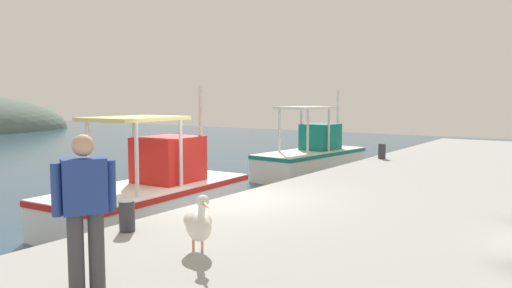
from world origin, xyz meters
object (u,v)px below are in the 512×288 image
(fishing_boat_third, at_px, (312,158))
(mooring_bollard_third, at_px, (382,151))
(pelican, at_px, (198,222))
(fisherman_standing, at_px, (85,209))
(fishing_boat_second, at_px, (153,193))
(mooring_bollard_second, at_px, (127,216))

(fishing_boat_third, xyz_separation_m, mooring_bollard_third, (0.13, -2.57, 0.38))
(pelican, distance_m, fisherman_standing, 1.87)
(pelican, bearing_deg, fishing_boat_third, 20.63)
(fishing_boat_second, height_order, pelican, fishing_boat_second)
(fishing_boat_third, distance_m, fisherman_standing, 13.53)
(mooring_bollard_second, height_order, mooring_bollard_third, mooring_bollard_third)
(fishing_boat_second, xyz_separation_m, mooring_bollard_second, (-2.87, -2.43, 0.38))
(fishing_boat_second, xyz_separation_m, pelican, (-3.03, -4.00, 0.54))
(fishing_boat_second, distance_m, fisherman_standing, 6.40)
(fishing_boat_second, bearing_deg, pelican, -127.13)
(fishing_boat_third, relative_size, fisherman_standing, 3.00)
(fishing_boat_third, xyz_separation_m, mooring_bollard_second, (-10.86, -2.57, 0.36))
(fishing_boat_second, height_order, mooring_bollard_second, fishing_boat_second)
(fishing_boat_third, relative_size, pelican, 5.66)
(fishing_boat_third, xyz_separation_m, pelican, (-11.02, -4.15, 0.53))
(fishing_boat_third, bearing_deg, fishing_boat_second, -178.97)
(mooring_bollard_second, bearing_deg, fisherman_standing, -139.89)
(pelican, relative_size, mooring_bollard_second, 1.89)
(fisherman_standing, bearing_deg, fishing_boat_second, 40.15)
(fishing_boat_second, distance_m, mooring_bollard_third, 8.48)
(pelican, bearing_deg, mooring_bollard_second, 84.27)
(pelican, height_order, mooring_bollard_second, pelican)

